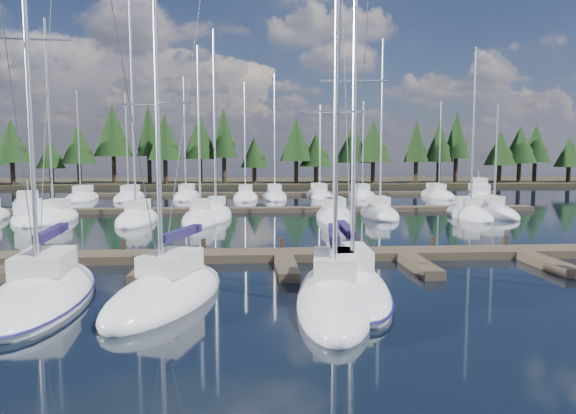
{
  "coord_description": "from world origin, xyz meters",
  "views": [
    {
      "loc": [
        -1.47,
        -7.14,
        5.07
      ],
      "look_at": [
        0.55,
        22.0,
        2.2
      ],
      "focal_mm": 32.0,
      "sensor_mm": 36.0,
      "label": 1
    }
  ],
  "objects": [
    {
      "name": "ground",
      "position": [
        0.0,
        30.0,
        0.0
      ],
      "size": [
        260.0,
        260.0,
        0.0
      ],
      "primitive_type": "plane",
      "color": "black",
      "rests_on": "ground"
    },
    {
      "name": "far_shore",
      "position": [
        0.0,
        90.0,
        0.3
      ],
      "size": [
        220.0,
        30.0,
        0.6
      ],
      "primitive_type": "cube",
      "color": "#332C1C",
      "rests_on": "ground"
    },
    {
      "name": "main_dock",
      "position": [
        0.0,
        17.36,
        0.2
      ],
      "size": [
        44.0,
        6.13,
        0.9
      ],
      "color": "#493D2D",
      "rests_on": "ground"
    },
    {
      "name": "back_docks",
      "position": [
        0.0,
        49.58,
        0.2
      ],
      "size": [
        50.0,
        21.8,
        0.4
      ],
      "color": "#493D2D",
      "rests_on": "ground"
    },
    {
      "name": "front_sailboat_1",
      "position": [
        -8.83,
        11.01,
        0.29
      ],
      "size": [
        4.07,
        9.2,
        16.15
      ],
      "color": "white",
      "rests_on": "ground"
    },
    {
      "name": "front_sailboat_2",
      "position": [
        -4.48,
        10.71,
        0.29
      ],
      "size": [
        4.8,
        7.9,
        12.39
      ],
      "color": "white",
      "rests_on": "ground"
    },
    {
      "name": "front_sailboat_3",
      "position": [
        1.32,
        10.04,
        0.28
      ],
      "size": [
        3.69,
        8.89,
        11.85
      ],
      "color": "white",
      "rests_on": "ground"
    },
    {
      "name": "front_sailboat_4",
      "position": [
        2.12,
        11.27,
        0.29
      ],
      "size": [
        3.1,
        8.41,
        13.99
      ],
      "color": "white",
      "rests_on": "ground"
    },
    {
      "name": "back_sailboat_rows",
      "position": [
        -0.86,
        45.01,
        0.27
      ],
      "size": [
        47.29,
        32.98,
        17.49
      ],
      "color": "white",
      "rests_on": "ground"
    },
    {
      "name": "motor_yacht_left",
      "position": [
        -18.85,
        33.77,
        0.45
      ],
      "size": [
        5.42,
        8.36,
        3.96
      ],
      "color": "white",
      "rests_on": "ground"
    },
    {
      "name": "motor_yacht_right",
      "position": [
        26.82,
        55.07,
        0.45
      ],
      "size": [
        4.78,
        8.45,
        4.0
      ],
      "color": "white",
      "rests_on": "ground"
    },
    {
      "name": "tree_line",
      "position": [
        -2.64,
        80.21,
        7.29
      ],
      "size": [
        186.87,
        11.82,
        13.46
      ],
      "color": "black",
      "rests_on": "far_shore"
    }
  ]
}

